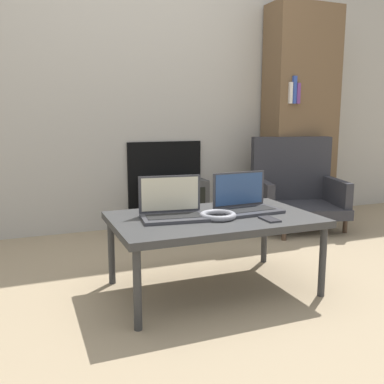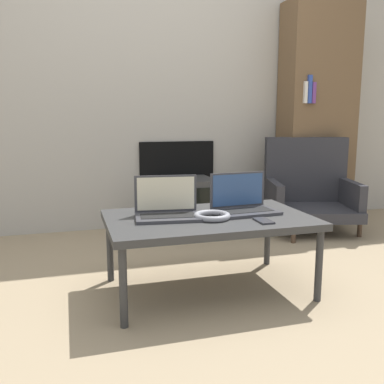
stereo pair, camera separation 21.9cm
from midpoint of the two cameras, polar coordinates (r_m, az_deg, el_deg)
name	(u,v)px [view 2 (the right image)]	position (r m, az deg, el deg)	size (l,w,h in m)	color
ground_plane	(222,307)	(2.14, 7.12, -15.05)	(14.00, 14.00, 0.00)	#998466
wall_back	(151,68)	(3.56, -3.62, 16.20)	(7.00, 0.08, 2.60)	#ADA89E
table	(209,223)	(2.21, 5.07, -4.11)	(1.04, 0.64, 0.40)	#333333
laptop_left	(167,208)	(2.17, -0.44, -2.23)	(0.35, 0.25, 0.21)	#38383D
laptop_right	(243,204)	(2.32, 9.51, -1.57)	(0.34, 0.24, 0.21)	#38383D
headphones	(212,216)	(2.15, 5.58, -3.22)	(0.19, 0.19, 0.03)	gray
phone	(264,221)	(2.13, 12.47, -3.80)	(0.06, 0.12, 0.01)	#333338
tv	(184,205)	(3.42, 0.74, -1.71)	(0.46, 0.40, 0.42)	#383838
armchair	(309,189)	(3.60, 16.98, 0.36)	(0.79, 0.72, 0.74)	#2D2D33
bookshelf	(317,115)	(3.92, 17.91, 9.76)	(0.62, 0.32, 1.84)	brown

